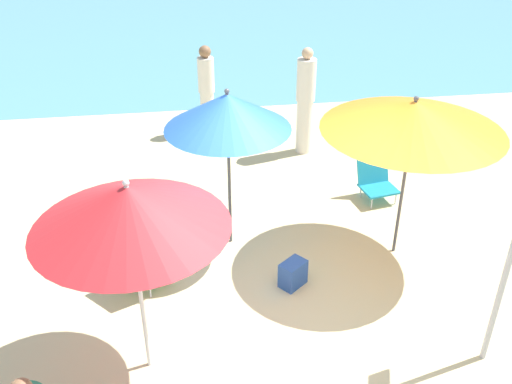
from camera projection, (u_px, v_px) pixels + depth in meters
ground_plane at (290, 307)px, 6.55m from camera, size 40.00×40.00×0.00m
sea_water at (207, 14)px, 18.51m from camera, size 40.00×16.00×0.01m
umbrella_red at (129, 207)px, 4.86m from camera, size 1.75×1.75×2.15m
umbrella_orange at (414, 116)px, 6.52m from camera, size 2.13×2.13×2.13m
umbrella_blue at (227, 112)px, 6.72m from camera, size 1.53×1.53×2.14m
beach_chair_a at (376, 180)px, 8.50m from camera, size 0.58×0.61×0.61m
beach_chair_b at (141, 267)px, 6.69m from camera, size 0.71×0.71×0.61m
beach_chair_c at (128, 217)px, 7.66m from camera, size 0.72×0.73×0.55m
person_b at (305, 101)px, 9.52m from camera, size 0.31×0.31×1.82m
person_c at (207, 89)px, 10.29m from camera, size 0.29×0.29×1.61m
beach_bag at (293, 274)px, 6.81m from camera, size 0.38×0.36×0.33m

